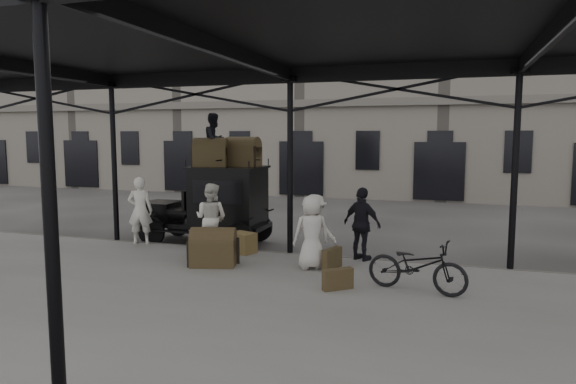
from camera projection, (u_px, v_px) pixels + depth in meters
The scene contains 18 objects.
ground at pixel (261, 281), 10.74m from camera, with size 120.00×120.00×0.00m, color #383533.
platform at pixel (221, 308), 8.83m from camera, with size 28.00×8.00×0.15m, color slate.
canopy at pixel (224, 41), 8.59m from camera, with size 22.50×9.00×4.74m.
building_frontage at pixel (381, 59), 26.99m from camera, with size 64.00×8.00×14.00m, color slate.
taxi at pixel (218, 201), 14.14m from camera, with size 3.65×1.55×2.18m.
porter_left at pixel (140, 210), 13.56m from camera, with size 0.65×0.43×1.79m, color silver.
porter_midleft at pixel (211, 218), 12.52m from camera, with size 0.83×0.65×1.72m, color silver.
porter_centre at pixel (312, 232), 11.06m from camera, with size 0.78×0.51×1.60m, color beige.
porter_official at pixel (362, 224), 11.78m from camera, with size 0.99×0.41×1.69m, color black.
porter_right at pixel (314, 230), 11.43m from camera, with size 1.02×0.58×1.57m, color beige.
bicycle at pixel (417, 266), 9.46m from camera, with size 0.65×1.86×0.98m, color black.
porter_roof at pixel (214, 140), 13.87m from camera, with size 0.70×0.54×1.44m, color black.
steamer_trunk_roof_near at pixel (211, 155), 13.79m from camera, with size 0.88×0.54×0.65m, color #42351E, non-canonical shape.
steamer_trunk_roof_far at pixel (243, 154), 13.99m from camera, with size 0.91×0.55×0.67m, color #42351E, non-canonical shape.
steamer_trunk_platform at pixel (213, 250), 11.34m from camera, with size 0.98×0.60×0.72m, color #42351E, non-canonical shape.
wicker_hamper at pixel (242, 243), 12.58m from camera, with size 0.60×0.45×0.50m, color olive.
suitcase_upright at pixel (332, 258), 11.10m from camera, with size 0.15×0.60×0.45m, color #42351E.
suitcase_flat at pixel (338, 279), 9.60m from camera, with size 0.60×0.15×0.40m, color #42351E.
Camera 1 is at (3.70, -9.80, 3.06)m, focal length 32.00 mm.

